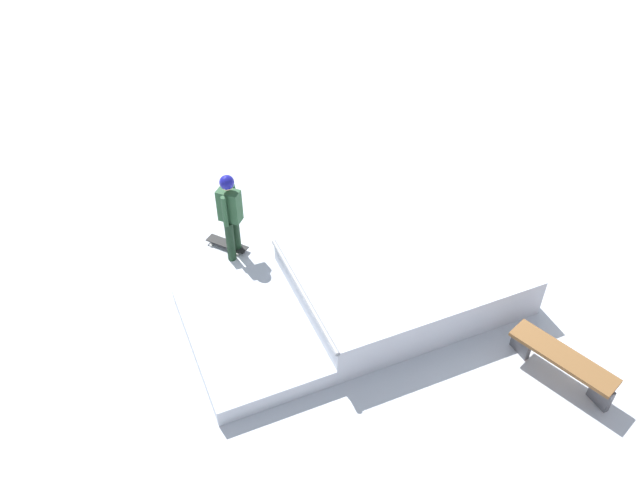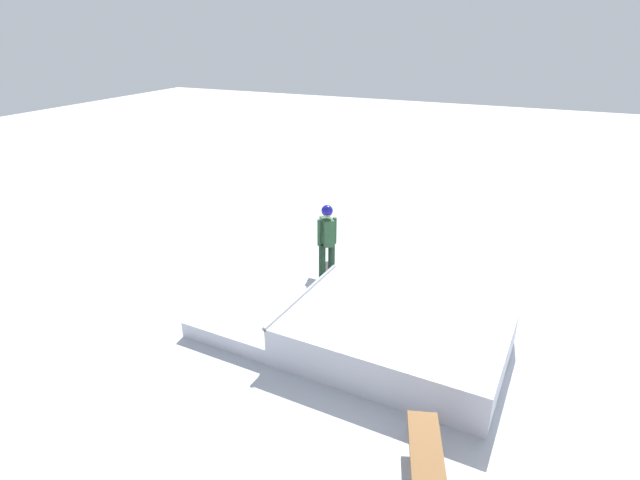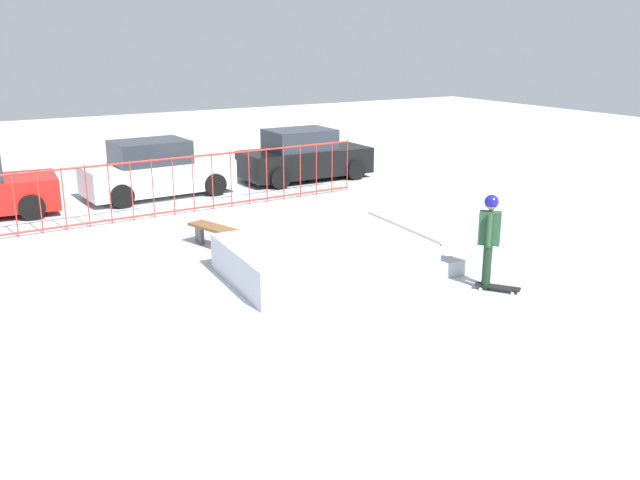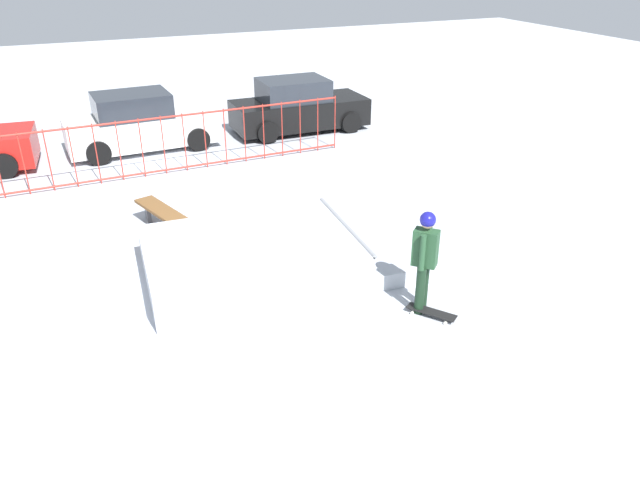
# 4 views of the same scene
# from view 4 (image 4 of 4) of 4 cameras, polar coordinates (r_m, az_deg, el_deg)

# --- Properties ---
(ground_plane) EXTENTS (60.00, 60.00, 0.00)m
(ground_plane) POSITION_cam_4_polar(r_m,az_deg,el_deg) (10.44, -12.43, -5.34)
(ground_plane) COLOR #B2B7C1
(skate_ramp) EXTENTS (5.55, 2.92, 0.74)m
(skate_ramp) POSITION_cam_4_polar(r_m,az_deg,el_deg) (10.86, -4.08, -1.47)
(skate_ramp) COLOR silver
(skate_ramp) RESTS_ON ground
(skater) EXTENTS (0.42, 0.43, 1.73)m
(skater) POSITION_cam_4_polar(r_m,az_deg,el_deg) (9.54, 9.85, -1.34)
(skater) COLOR black
(skater) RESTS_ON ground
(skateboard) EXTENTS (0.63, 0.76, 0.09)m
(skateboard) POSITION_cam_4_polar(r_m,az_deg,el_deg) (9.86, 10.46, -6.70)
(skateboard) COLOR black
(skateboard) RESTS_ON ground
(perimeter_fence) EXTENTS (11.27, 0.53, 1.50)m
(perimeter_fence) POSITION_cam_4_polar(r_m,az_deg,el_deg) (15.70, -17.41, 8.18)
(perimeter_fence) COLOR #B22D23
(perimeter_fence) RESTS_ON ground
(park_bench) EXTENTS (0.87, 1.65, 0.48)m
(park_bench) POSITION_cam_4_polar(r_m,az_deg,el_deg) (12.76, -14.71, 2.36)
(park_bench) COLOR brown
(park_bench) RESTS_ON ground
(parked_car_white) EXTENTS (4.19, 2.10, 1.60)m
(parked_car_white) POSITION_cam_4_polar(r_m,az_deg,el_deg) (17.99, -16.62, 10.44)
(parked_car_white) COLOR white
(parked_car_white) RESTS_ON ground
(parked_car_black) EXTENTS (4.10, 1.92, 1.60)m
(parked_car_black) POSITION_cam_4_polar(r_m,az_deg,el_deg) (19.07, -2.08, 12.39)
(parked_car_black) COLOR black
(parked_car_black) RESTS_ON ground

